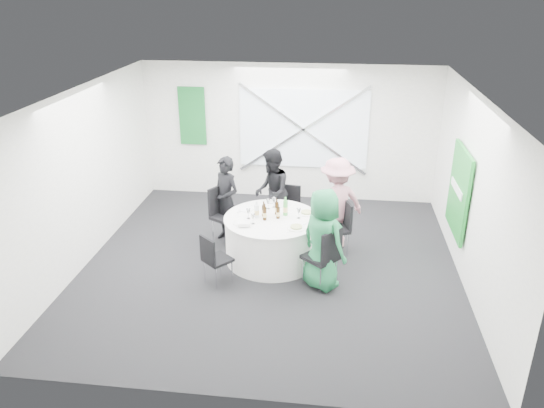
# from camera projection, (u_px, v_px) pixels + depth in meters

# --- Properties ---
(floor) EXTENTS (6.00, 6.00, 0.00)m
(floor) POSITION_uv_depth(u_px,v_px,m) (270.00, 265.00, 8.66)
(floor) COLOR black
(floor) RESTS_ON ground
(ceiling) EXTENTS (6.00, 6.00, 0.00)m
(ceiling) POSITION_uv_depth(u_px,v_px,m) (270.00, 94.00, 7.56)
(ceiling) COLOR silver
(ceiling) RESTS_ON wall_back
(wall_back) EXTENTS (6.00, 0.00, 6.00)m
(wall_back) POSITION_uv_depth(u_px,v_px,m) (289.00, 133.00, 10.84)
(wall_back) COLOR white
(wall_back) RESTS_ON floor
(wall_front) EXTENTS (6.00, 0.00, 6.00)m
(wall_front) POSITION_uv_depth(u_px,v_px,m) (233.00, 291.00, 5.37)
(wall_front) COLOR white
(wall_front) RESTS_ON floor
(wall_left) EXTENTS (0.00, 6.00, 6.00)m
(wall_left) POSITION_uv_depth(u_px,v_px,m) (84.00, 177.00, 8.45)
(wall_left) COLOR white
(wall_left) RESTS_ON floor
(wall_right) EXTENTS (0.00, 6.00, 6.00)m
(wall_right) POSITION_uv_depth(u_px,v_px,m) (473.00, 194.00, 7.77)
(wall_right) COLOR white
(wall_right) RESTS_ON floor
(window_panel) EXTENTS (2.60, 0.03, 1.60)m
(window_panel) POSITION_uv_depth(u_px,v_px,m) (303.00, 129.00, 10.73)
(window_panel) COLOR silver
(window_panel) RESTS_ON wall_back
(window_brace_a) EXTENTS (2.63, 0.05, 1.84)m
(window_brace_a) POSITION_uv_depth(u_px,v_px,m) (303.00, 129.00, 10.70)
(window_brace_a) COLOR silver
(window_brace_a) RESTS_ON window_panel
(window_brace_b) EXTENTS (2.63, 0.05, 1.84)m
(window_brace_b) POSITION_uv_depth(u_px,v_px,m) (303.00, 129.00, 10.70)
(window_brace_b) COLOR silver
(window_brace_b) RESTS_ON window_panel
(green_banner) EXTENTS (0.55, 0.04, 1.20)m
(green_banner) POSITION_uv_depth(u_px,v_px,m) (192.00, 116.00, 10.91)
(green_banner) COLOR #136123
(green_banner) RESTS_ON wall_back
(green_sign) EXTENTS (0.05, 1.20, 1.40)m
(green_sign) POSITION_uv_depth(u_px,v_px,m) (459.00, 192.00, 8.40)
(green_sign) COLOR #188629
(green_sign) RESTS_ON wall_right
(banquet_table) EXTENTS (1.56, 1.56, 0.76)m
(banquet_table) POSITION_uv_depth(u_px,v_px,m) (272.00, 239.00, 8.69)
(banquet_table) COLOR white
(banquet_table) RESTS_ON floor
(chair_back) EXTENTS (0.45, 0.46, 0.86)m
(chair_back) POSITION_uv_depth(u_px,v_px,m) (289.00, 205.00, 9.65)
(chair_back) COLOR black
(chair_back) RESTS_ON floor
(chair_back_left) EXTENTS (0.64, 0.63, 1.01)m
(chair_back_left) POSITION_uv_depth(u_px,v_px,m) (223.00, 210.00, 9.22)
(chair_back_left) COLOR black
(chair_back_left) RESTS_ON floor
(chair_back_right) EXTENTS (0.54, 0.53, 0.92)m
(chair_back_right) POSITION_uv_depth(u_px,v_px,m) (340.00, 224.00, 8.86)
(chair_back_right) COLOR black
(chair_back_right) RESTS_ON floor
(chair_front_right) EXTENTS (0.63, 0.63, 0.98)m
(chair_front_right) POSITION_uv_depth(u_px,v_px,m) (325.00, 253.00, 7.82)
(chair_front_right) COLOR black
(chair_front_right) RESTS_ON floor
(chair_front_left) EXTENTS (0.52, 0.52, 0.82)m
(chair_front_left) POSITION_uv_depth(u_px,v_px,m) (214.00, 257.00, 7.94)
(chair_front_left) COLOR black
(chair_front_left) RESTS_ON floor
(person_man_back_left) EXTENTS (0.67, 0.62, 1.54)m
(person_man_back_left) POSITION_uv_depth(u_px,v_px,m) (226.00, 200.00, 9.20)
(person_man_back_left) COLOR black
(person_man_back_left) RESTS_ON floor
(person_man_back) EXTENTS (0.51, 0.81, 1.57)m
(person_man_back) POSITION_uv_depth(u_px,v_px,m) (272.00, 192.00, 9.49)
(person_man_back) COLOR black
(person_man_back) RESTS_ON floor
(person_woman_pink) EXTENTS (1.14, 0.95, 1.61)m
(person_woman_pink) POSITION_uv_depth(u_px,v_px,m) (336.00, 203.00, 8.97)
(person_woman_pink) COLOR #C37E8B
(person_woman_pink) RESTS_ON floor
(person_woman_green) EXTENTS (0.91, 0.88, 1.57)m
(person_woman_green) POSITION_uv_depth(u_px,v_px,m) (323.00, 239.00, 7.78)
(person_woman_green) COLOR #217946
(person_woman_green) RESTS_ON floor
(plate_back) EXTENTS (0.26, 0.26, 0.01)m
(plate_back) POSITION_uv_depth(u_px,v_px,m) (281.00, 204.00, 9.02)
(plate_back) COLOR white
(plate_back) RESTS_ON banquet_table
(plate_back_left) EXTENTS (0.25, 0.25, 0.01)m
(plate_back_left) POSITION_uv_depth(u_px,v_px,m) (246.00, 209.00, 8.84)
(plate_back_left) COLOR white
(plate_back_left) RESTS_ON banquet_table
(plate_back_right) EXTENTS (0.27, 0.27, 0.04)m
(plate_back_right) POSITION_uv_depth(u_px,v_px,m) (307.00, 213.00, 8.68)
(plate_back_right) COLOR white
(plate_back_right) RESTS_ON banquet_table
(plate_front_right) EXTENTS (0.28, 0.28, 0.04)m
(plate_front_right) POSITION_uv_depth(u_px,v_px,m) (296.00, 227.00, 8.17)
(plate_front_right) COLOR white
(plate_front_right) RESTS_ON banquet_table
(plate_front_left) EXTENTS (0.28, 0.28, 0.01)m
(plate_front_left) POSITION_uv_depth(u_px,v_px,m) (242.00, 223.00, 8.35)
(plate_front_left) COLOR white
(plate_front_left) RESTS_ON banquet_table
(napkin) EXTENTS (0.21, 0.15, 0.05)m
(napkin) POSITION_uv_depth(u_px,v_px,m) (244.00, 224.00, 8.22)
(napkin) COLOR white
(napkin) RESTS_ON plate_front_left
(beer_bottle_a) EXTENTS (0.06, 0.06, 0.25)m
(beer_bottle_a) POSITION_uv_depth(u_px,v_px,m) (264.00, 211.00, 8.56)
(beer_bottle_a) COLOR #37200A
(beer_bottle_a) RESTS_ON banquet_table
(beer_bottle_b) EXTENTS (0.06, 0.06, 0.27)m
(beer_bottle_b) POSITION_uv_depth(u_px,v_px,m) (277.00, 208.00, 8.62)
(beer_bottle_b) COLOR #37200A
(beer_bottle_b) RESTS_ON banquet_table
(beer_bottle_c) EXTENTS (0.06, 0.06, 0.25)m
(beer_bottle_c) POSITION_uv_depth(u_px,v_px,m) (278.00, 213.00, 8.48)
(beer_bottle_c) COLOR #37200A
(beer_bottle_c) RESTS_ON banquet_table
(beer_bottle_d) EXTENTS (0.06, 0.06, 0.28)m
(beer_bottle_d) POSITION_uv_depth(u_px,v_px,m) (265.00, 214.00, 8.42)
(beer_bottle_d) COLOR #37200A
(beer_bottle_d) RESTS_ON banquet_table
(green_water_bottle) EXTENTS (0.08, 0.08, 0.31)m
(green_water_bottle) POSITION_uv_depth(u_px,v_px,m) (285.00, 208.00, 8.59)
(green_water_bottle) COLOR green
(green_water_bottle) RESTS_ON banquet_table
(clear_water_bottle) EXTENTS (0.08, 0.08, 0.28)m
(clear_water_bottle) POSITION_uv_depth(u_px,v_px,m) (257.00, 211.00, 8.52)
(clear_water_bottle) COLOR silver
(clear_water_bottle) RESTS_ON banquet_table
(wine_glass_a) EXTENTS (0.07, 0.07, 0.17)m
(wine_glass_a) POSITION_uv_depth(u_px,v_px,m) (274.00, 200.00, 8.89)
(wine_glass_a) COLOR white
(wine_glass_a) RESTS_ON banquet_table
(wine_glass_b) EXTENTS (0.07, 0.07, 0.17)m
(wine_glass_b) POSITION_uv_depth(u_px,v_px,m) (268.00, 202.00, 8.83)
(wine_glass_b) COLOR white
(wine_glass_b) RESTS_ON banquet_table
(wine_glass_c) EXTENTS (0.07, 0.07, 0.17)m
(wine_glass_c) POSITION_uv_depth(u_px,v_px,m) (248.00, 211.00, 8.47)
(wine_glass_c) COLOR white
(wine_glass_c) RESTS_ON banquet_table
(wine_glass_d) EXTENTS (0.07, 0.07, 0.17)m
(wine_glass_d) POSITION_uv_depth(u_px,v_px,m) (253.00, 217.00, 8.28)
(wine_glass_d) COLOR white
(wine_glass_d) RESTS_ON banquet_table
(wine_glass_e) EXTENTS (0.07, 0.07, 0.17)m
(wine_glass_e) POSITION_uv_depth(u_px,v_px,m) (299.00, 211.00, 8.48)
(wine_glass_e) COLOR white
(wine_glass_e) RESTS_ON banquet_table
(fork_a) EXTENTS (0.15, 0.02, 0.01)m
(fork_a) POSITION_uv_depth(u_px,v_px,m) (287.00, 205.00, 9.02)
(fork_a) COLOR silver
(fork_a) RESTS_ON banquet_table
(knife_a) EXTENTS (0.15, 0.03, 0.01)m
(knife_a) POSITION_uv_depth(u_px,v_px,m) (269.00, 204.00, 9.07)
(knife_a) COLOR silver
(knife_a) RESTS_ON banquet_table
(fork_b) EXTENTS (0.10, 0.13, 0.01)m
(fork_b) POSITION_uv_depth(u_px,v_px,m) (290.00, 231.00, 8.08)
(fork_b) COLOR silver
(fork_b) RESTS_ON banquet_table
(knife_b) EXTENTS (0.10, 0.13, 0.01)m
(knife_b) POSITION_uv_depth(u_px,v_px,m) (305.00, 224.00, 8.31)
(knife_b) COLOR silver
(knife_b) RESTS_ON banquet_table
(fork_c) EXTENTS (0.08, 0.14, 0.01)m
(fork_c) POSITION_uv_depth(u_px,v_px,m) (250.00, 207.00, 8.95)
(fork_c) COLOR silver
(fork_c) RESTS_ON banquet_table
(knife_c) EXTENTS (0.10, 0.13, 0.01)m
(knife_c) POSITION_uv_depth(u_px,v_px,m) (240.00, 212.00, 8.76)
(knife_c) COLOR silver
(knife_c) RESTS_ON banquet_table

